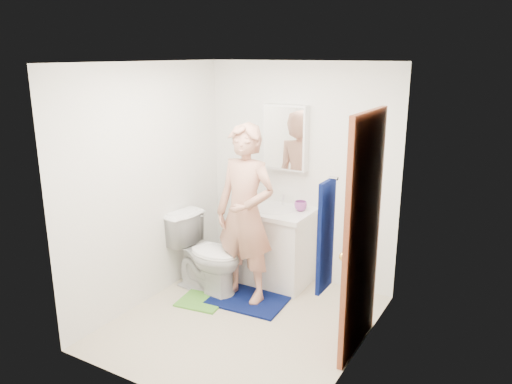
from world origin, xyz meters
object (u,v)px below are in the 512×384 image
at_px(soap_dispenser, 247,198).
at_px(man, 245,214).
at_px(toothbrush_cup, 301,206).
at_px(toilet, 207,254).
at_px(towel, 326,236).
at_px(vanity_cabinet, 275,248).
at_px(medicine_cabinet, 286,137).

bearing_deg(soap_dispenser, man, -61.19).
bearing_deg(man, toothbrush_cup, 64.08).
distance_m(toothbrush_cup, man, 0.68).
bearing_deg(man, soap_dispenser, 122.05).
relative_size(toilet, man, 0.46).
xyz_separation_m(soap_dispenser, toothbrush_cup, (0.56, 0.18, -0.05)).
xyz_separation_m(towel, man, (-1.25, 0.99, -0.32)).
bearing_deg(vanity_cabinet, soap_dispenser, -164.08).
xyz_separation_m(towel, soap_dispenser, (-1.48, 1.40, -0.30)).
bearing_deg(medicine_cabinet, toilet, -125.11).
height_order(vanity_cabinet, soap_dispenser, soap_dispenser).
xyz_separation_m(medicine_cabinet, towel, (1.18, -1.71, -0.35)).
xyz_separation_m(vanity_cabinet, towel, (1.18, -1.48, 0.85)).
bearing_deg(toothbrush_cup, vanity_cabinet, -160.24).
relative_size(soap_dispenser, toothbrush_cup, 1.51).
distance_m(vanity_cabinet, toothbrush_cup, 0.57).
distance_m(medicine_cabinet, man, 0.99).
bearing_deg(toilet, vanity_cabinet, -38.23).
bearing_deg(man, vanity_cabinet, 84.93).
bearing_deg(toilet, toothbrush_cup, -44.87).
relative_size(medicine_cabinet, man, 0.39).
height_order(vanity_cabinet, toothbrush_cup, toothbrush_cup).
xyz_separation_m(toilet, soap_dispenser, (0.23, 0.45, 0.53)).
relative_size(towel, soap_dispenser, 3.98).
relative_size(towel, man, 0.44).
distance_m(towel, toothbrush_cup, 1.86).
xyz_separation_m(towel, toothbrush_cup, (-0.92, 1.58, -0.35)).
xyz_separation_m(vanity_cabinet, man, (-0.07, -0.50, 0.53)).
bearing_deg(toothbrush_cup, man, -119.16).
relative_size(medicine_cabinet, soap_dispenser, 3.48).
xyz_separation_m(vanity_cabinet, toothbrush_cup, (0.26, 0.09, 0.50)).
relative_size(vanity_cabinet, toilet, 0.96).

